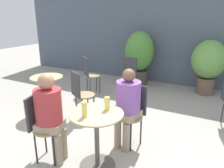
{
  "coord_description": "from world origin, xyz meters",
  "views": [
    {
      "loc": [
        1.28,
        -2.06,
        1.87
      ],
      "look_at": [
        0.01,
        0.35,
        1.0
      ],
      "focal_mm": 35.0,
      "sensor_mm": 36.0,
      "label": 1
    }
  ],
  "objects_px": {
    "bistro_chair_5": "(80,91)",
    "seated_person_1": "(50,111)",
    "bistro_chair_3": "(129,73)",
    "beer_glass_1": "(107,104)",
    "cafe_table_far": "(48,90)",
    "beer_glass_0": "(84,109)",
    "bistro_chair_1": "(41,122)",
    "bistro_chair_0": "(133,109)",
    "cafe_table_near": "(97,131)",
    "bistro_chair_2": "(89,72)",
    "potted_plant_0": "(139,55)",
    "seated_person_0": "(128,102)",
    "potted_plant_1": "(208,62)"
  },
  "relations": [
    {
      "from": "cafe_table_near",
      "to": "bistro_chair_3",
      "type": "xyz_separation_m",
      "value": [
        -0.7,
        2.57,
        0.03
      ]
    },
    {
      "from": "seated_person_1",
      "to": "beer_glass_1",
      "type": "bearing_deg",
      "value": -80.51
    },
    {
      "from": "bistro_chair_1",
      "to": "cafe_table_near",
      "type": "bearing_deg",
      "value": -90.0
    },
    {
      "from": "beer_glass_1",
      "to": "bistro_chair_0",
      "type": "bearing_deg",
      "value": 79.0
    },
    {
      "from": "bistro_chair_1",
      "to": "bistro_chair_5",
      "type": "height_order",
      "value": "same"
    },
    {
      "from": "cafe_table_near",
      "to": "seated_person_1",
      "type": "height_order",
      "value": "seated_person_1"
    },
    {
      "from": "cafe_table_near",
      "to": "bistro_chair_5",
      "type": "xyz_separation_m",
      "value": [
        -0.98,
        1.0,
        0.03
      ]
    },
    {
      "from": "bistro_chair_3",
      "to": "beer_glass_1",
      "type": "xyz_separation_m",
      "value": [
        0.77,
        -2.43,
        0.28
      ]
    },
    {
      "from": "bistro_chair_0",
      "to": "beer_glass_0",
      "type": "distance_m",
      "value": 0.95
    },
    {
      "from": "seated_person_0",
      "to": "beer_glass_1",
      "type": "distance_m",
      "value": 0.47
    },
    {
      "from": "potted_plant_0",
      "to": "potted_plant_1",
      "type": "relative_size",
      "value": 1.11
    },
    {
      "from": "bistro_chair_0",
      "to": "bistro_chair_3",
      "type": "distance_m",
      "value": 2.05
    },
    {
      "from": "cafe_table_far",
      "to": "potted_plant_1",
      "type": "height_order",
      "value": "potted_plant_1"
    },
    {
      "from": "bistro_chair_5",
      "to": "bistro_chair_3",
      "type": "bearing_deg",
      "value": -72.07
    },
    {
      "from": "bistro_chair_1",
      "to": "potted_plant_0",
      "type": "height_order",
      "value": "potted_plant_0"
    },
    {
      "from": "bistro_chair_0",
      "to": "seated_person_1",
      "type": "xyz_separation_m",
      "value": [
        -0.76,
        -0.89,
        0.17
      ]
    },
    {
      "from": "bistro_chair_5",
      "to": "cafe_table_near",
      "type": "bearing_deg",
      "value": 162.26
    },
    {
      "from": "bistro_chair_5",
      "to": "seated_person_1",
      "type": "height_order",
      "value": "seated_person_1"
    },
    {
      "from": "bistro_chair_2",
      "to": "bistro_chair_0",
      "type": "bearing_deg",
      "value": 178.31
    },
    {
      "from": "bistro_chair_2",
      "to": "beer_glass_1",
      "type": "bearing_deg",
      "value": 167.16
    },
    {
      "from": "cafe_table_far",
      "to": "bistro_chair_5",
      "type": "bearing_deg",
      "value": 7.65
    },
    {
      "from": "cafe_table_far",
      "to": "bistro_chair_1",
      "type": "distance_m",
      "value": 1.47
    },
    {
      "from": "bistro_chair_3",
      "to": "beer_glass_1",
      "type": "relative_size",
      "value": 5.48
    },
    {
      "from": "potted_plant_0",
      "to": "beer_glass_1",
      "type": "bearing_deg",
      "value": -75.25
    },
    {
      "from": "bistro_chair_0",
      "to": "bistro_chair_1",
      "type": "height_order",
      "value": "same"
    },
    {
      "from": "bistro_chair_2",
      "to": "potted_plant_0",
      "type": "bearing_deg",
      "value": -82.25
    },
    {
      "from": "bistro_chair_5",
      "to": "beer_glass_1",
      "type": "height_order",
      "value": "beer_glass_1"
    },
    {
      "from": "seated_person_1",
      "to": "bistro_chair_5",
      "type": "bearing_deg",
      "value": 2.8
    },
    {
      "from": "bistro_chair_2",
      "to": "beer_glass_0",
      "type": "height_order",
      "value": "beer_glass_0"
    },
    {
      "from": "bistro_chair_1",
      "to": "bistro_chair_3",
      "type": "xyz_separation_m",
      "value": [
        0.02,
        2.78,
        0.0
      ]
    },
    {
      "from": "cafe_table_far",
      "to": "bistro_chair_5",
      "type": "xyz_separation_m",
      "value": [
        0.7,
        0.09,
        0.06
      ]
    },
    {
      "from": "seated_person_1",
      "to": "beer_glass_1",
      "type": "relative_size",
      "value": 7.26
    },
    {
      "from": "bistro_chair_3",
      "to": "potted_plant_1",
      "type": "xyz_separation_m",
      "value": [
        1.61,
        0.97,
        0.24
      ]
    },
    {
      "from": "cafe_table_far",
      "to": "beer_glass_0",
      "type": "height_order",
      "value": "beer_glass_0"
    },
    {
      "from": "cafe_table_near",
      "to": "potted_plant_1",
      "type": "xyz_separation_m",
      "value": [
        0.92,
        3.54,
        0.28
      ]
    },
    {
      "from": "bistro_chair_0",
      "to": "beer_glass_0",
      "type": "bearing_deg",
      "value": -91.86
    },
    {
      "from": "bistro_chair_1",
      "to": "potted_plant_0",
      "type": "relative_size",
      "value": 0.62
    },
    {
      "from": "bistro_chair_5",
      "to": "seated_person_0",
      "type": "relative_size",
      "value": 0.77
    },
    {
      "from": "seated_person_1",
      "to": "potted_plant_1",
      "type": "height_order",
      "value": "potted_plant_1"
    },
    {
      "from": "bistro_chair_3",
      "to": "potted_plant_1",
      "type": "height_order",
      "value": "potted_plant_1"
    },
    {
      "from": "beer_glass_0",
      "to": "potted_plant_0",
      "type": "relative_size",
      "value": 0.13
    },
    {
      "from": "bistro_chair_0",
      "to": "bistro_chair_1",
      "type": "xyz_separation_m",
      "value": [
        -0.9,
        -0.93,
        0.0
      ]
    },
    {
      "from": "bistro_chair_1",
      "to": "bistro_chair_2",
      "type": "xyz_separation_m",
      "value": [
        -0.87,
        2.44,
        0.0
      ]
    },
    {
      "from": "bistro_chair_2",
      "to": "beer_glass_0",
      "type": "bearing_deg",
      "value": 161.38
    },
    {
      "from": "bistro_chair_1",
      "to": "potted_plant_0",
      "type": "distance_m",
      "value": 3.74
    },
    {
      "from": "bistro_chair_3",
      "to": "beer_glass_0",
      "type": "xyz_separation_m",
      "value": [
        0.63,
        -2.72,
        0.29
      ]
    },
    {
      "from": "bistro_chair_0",
      "to": "seated_person_1",
      "type": "bearing_deg",
      "value": -116.47
    },
    {
      "from": "bistro_chair_1",
      "to": "beer_glass_0",
      "type": "bearing_deg",
      "value": -100.58
    },
    {
      "from": "cafe_table_far",
      "to": "bistro_chair_5",
      "type": "relative_size",
      "value": 0.82
    },
    {
      "from": "seated_person_0",
      "to": "beer_glass_0",
      "type": "relative_size",
      "value": 6.43
    }
  ]
}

